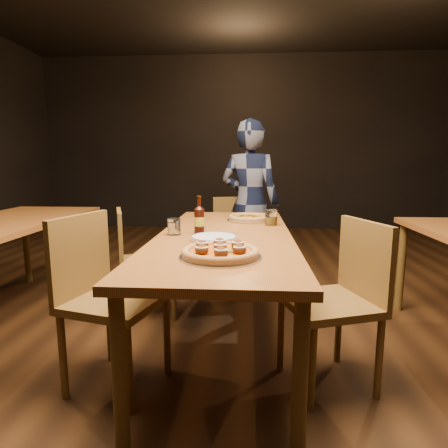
# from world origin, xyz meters

# --- Properties ---
(ground) EXTENTS (9.00, 9.00, 0.00)m
(ground) POSITION_xyz_m (0.00, 0.00, 0.00)
(ground) COLOR black
(room_shell) EXTENTS (9.00, 9.00, 9.00)m
(room_shell) POSITION_xyz_m (0.00, 0.00, 1.86)
(room_shell) COLOR black
(room_shell) RESTS_ON ground
(table_main) EXTENTS (0.80, 2.00, 0.75)m
(table_main) POSITION_xyz_m (0.00, 0.00, 0.68)
(table_main) COLOR brown
(table_main) RESTS_ON ground
(chair_main_nw) EXTENTS (0.55, 0.55, 0.95)m
(chair_main_nw) POSITION_xyz_m (-0.54, -0.41, 0.48)
(chair_main_nw) COLOR brown
(chair_main_nw) RESTS_ON ground
(chair_main_sw) EXTENTS (0.52, 0.52, 0.87)m
(chair_main_sw) POSITION_xyz_m (-0.63, 0.51, 0.44)
(chair_main_sw) COLOR brown
(chair_main_sw) RESTS_ON ground
(chair_main_e) EXTENTS (0.55, 0.55, 0.92)m
(chair_main_e) POSITION_xyz_m (0.57, -0.33, 0.46)
(chair_main_e) COLOR brown
(chair_main_e) RESTS_ON ground
(chair_end) EXTENTS (0.50, 0.50, 0.88)m
(chair_end) POSITION_xyz_m (0.04, 1.30, 0.44)
(chair_end) COLOR brown
(chair_end) RESTS_ON ground
(pizza_meatball) EXTENTS (0.38, 0.38, 0.07)m
(pizza_meatball) POSITION_xyz_m (0.02, -0.56, 0.78)
(pizza_meatball) COLOR #B7B7BF
(pizza_meatball) RESTS_ON table_main
(pizza_margherita) EXTENTS (0.33, 0.33, 0.04)m
(pizza_margherita) POSITION_xyz_m (0.15, 0.54, 0.77)
(pizza_margherita) COLOR #B7B7BF
(pizza_margherita) RESTS_ON table_main
(plate_stack) EXTENTS (0.26, 0.26, 0.02)m
(plate_stack) POSITION_xyz_m (-0.05, -0.19, 0.76)
(plate_stack) COLOR white
(plate_stack) RESTS_ON table_main
(beer_bottle) EXTENTS (0.06, 0.06, 0.22)m
(beer_bottle) POSITION_xyz_m (-0.15, 0.01, 0.83)
(beer_bottle) COLOR black
(beer_bottle) RESTS_ON table_main
(water_glass) EXTENTS (0.08, 0.08, 0.10)m
(water_glass) POSITION_xyz_m (-0.30, -0.04, 0.80)
(water_glass) COLOR white
(water_glass) RESTS_ON table_main
(amber_glass) EXTENTS (0.09, 0.09, 0.11)m
(amber_glass) POSITION_xyz_m (0.30, 0.35, 0.80)
(amber_glass) COLOR #8E6910
(amber_glass) RESTS_ON table_main
(diner) EXTENTS (0.66, 0.54, 1.57)m
(diner) POSITION_xyz_m (0.15, 1.35, 0.79)
(diner) COLOR black
(diner) RESTS_ON ground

